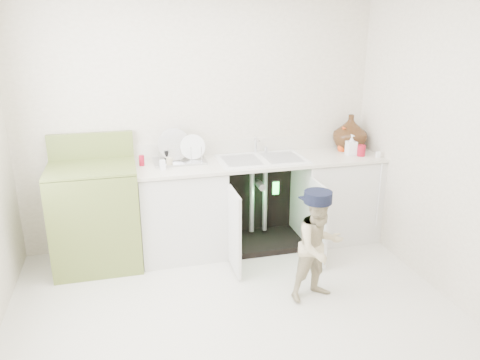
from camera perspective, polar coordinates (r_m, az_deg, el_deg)
name	(u,v)px	position (r m, az deg, el deg)	size (l,w,h in m)	color
ground	(238,318)	(3.76, -0.30, -16.44)	(3.50, 3.50, 0.00)	beige
room_shell	(237,162)	(3.21, -0.34, 2.19)	(6.00, 5.50, 1.26)	silver
counter_run	(265,199)	(4.72, 3.07, -2.28)	(2.44, 1.02, 1.27)	silver
avocado_stove	(96,215)	(4.50, -17.16, -4.05)	(0.77, 0.65, 1.20)	olive
repair_worker	(319,245)	(3.83, 9.61, -7.86)	(0.51, 0.95, 0.93)	beige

